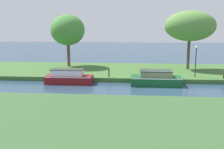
{
  "coord_description": "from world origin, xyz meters",
  "views": [
    {
      "loc": [
        -2.5,
        -22.26,
        5.32
      ],
      "look_at": [
        -4.55,
        1.2,
        0.9
      ],
      "focal_mm": 42.58,
      "sensor_mm": 36.0,
      "label": 1
    }
  ],
  "objects": [
    {
      "name": "forest_narrowboat",
      "position": [
        -0.61,
        1.2,
        0.57
      ],
      "size": [
        4.44,
        1.95,
        1.34
      ],
      "color": "#144E25",
      "rests_on": "ground_plane"
    },
    {
      "name": "lamp_post",
      "position": [
        3.23,
        3.25,
        2.27
      ],
      "size": [
        0.24,
        0.24,
        2.98
      ],
      "color": "#333338",
      "rests_on": "riverbank_far"
    },
    {
      "name": "mooring_post_near",
      "position": [
        5.72,
        2.65,
        0.76
      ],
      "size": [
        0.16,
        0.16,
        0.73
      ],
      "primitive_type": "cylinder",
      "color": "#423A21",
      "rests_on": "riverbank_far"
    },
    {
      "name": "willow_tree_left",
      "position": [
        -10.44,
        8.78,
        4.7
      ],
      "size": [
        3.95,
        4.41,
        6.12
      ],
      "color": "brown",
      "rests_on": "riverbank_far"
    },
    {
      "name": "ground_plane",
      "position": [
        0.0,
        0.0,
        0.0
      ],
      "size": [
        120.0,
        120.0,
        0.0
      ],
      "primitive_type": "plane",
      "color": "#263F53"
    },
    {
      "name": "mooring_post_far",
      "position": [
        -4.98,
        2.65,
        0.84
      ],
      "size": [
        0.13,
        0.13,
        0.87
      ],
      "primitive_type": "cylinder",
      "color": "#463C22",
      "rests_on": "riverbank_far"
    },
    {
      "name": "willow_tree_centre",
      "position": [
        3.45,
        7.81,
        5.18
      ],
      "size": [
        5.56,
        3.87,
        6.45
      ],
      "color": "brown",
      "rests_on": "riverbank_far"
    },
    {
      "name": "maroon_barge",
      "position": [
        -8.54,
        1.2,
        0.58
      ],
      "size": [
        4.3,
        1.54,
        1.35
      ],
      "color": "maroon",
      "rests_on": "ground_plane"
    },
    {
      "name": "riverbank_far",
      "position": [
        0.0,
        7.0,
        0.2
      ],
      "size": [
        72.0,
        10.0,
        0.4
      ],
      "primitive_type": "cube",
      "color": "#3C642D",
      "rests_on": "ground_plane"
    },
    {
      "name": "riverbank_near",
      "position": [
        0.0,
        -9.0,
        0.2
      ],
      "size": [
        72.0,
        10.0,
        0.4
      ],
      "primitive_type": "cube",
      "color": "#35572E",
      "rests_on": "ground_plane"
    }
  ]
}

